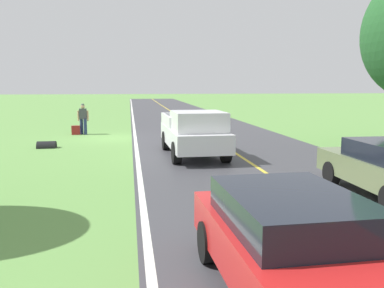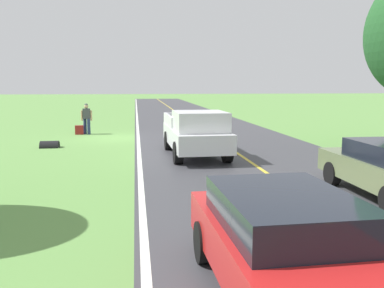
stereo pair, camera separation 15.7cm
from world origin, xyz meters
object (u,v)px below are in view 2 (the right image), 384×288
object	(u,v)px
suitcase_carried	(79,130)
sedan_ahead_same_lane	(288,245)
pickup_truck_passing	(196,132)
hitchhiker_walking	(87,117)

from	to	relation	value
suitcase_carried	sedan_ahead_same_lane	xyz separation A→B (m)	(-5.09, 19.16, 0.50)
pickup_truck_passing	sedan_ahead_same_lane	world-z (taller)	pickup_truck_passing
suitcase_carried	sedan_ahead_same_lane	size ratio (longest dim) A/B	0.12
suitcase_carried	sedan_ahead_same_lane	bearing A→B (deg)	12.22
pickup_truck_passing	sedan_ahead_same_lane	bearing A→B (deg)	87.91
pickup_truck_passing	hitchhiker_walking	bearing A→B (deg)	-58.06
hitchhiker_walking	suitcase_carried	bearing A→B (deg)	13.52
pickup_truck_passing	suitcase_carried	bearing A→B (deg)	-55.68
hitchhiker_walking	suitcase_carried	distance (m)	0.84
hitchhiker_walking	pickup_truck_passing	world-z (taller)	pickup_truck_passing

